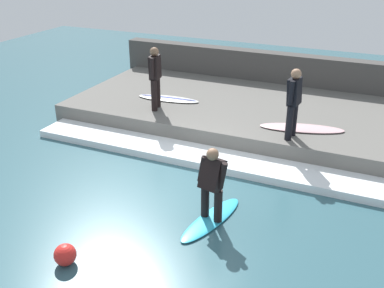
{
  "coord_description": "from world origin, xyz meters",
  "views": [
    {
      "loc": [
        -7.17,
        -3.53,
        4.78
      ],
      "look_at": [
        0.82,
        0.0,
        0.7
      ],
      "focal_mm": 42.0,
      "sensor_mm": 36.0,
      "label": 1
    }
  ],
  "objects_px": {
    "surfer_waiting_far": "(155,75)",
    "surfboard_waiting_far": "(168,99)",
    "surfer_riding": "(212,181)",
    "surfer_waiting_near": "(294,100)",
    "surfboard_waiting_near": "(302,128)",
    "surfboard_riding": "(211,219)",
    "marker_buoy": "(65,255)"
  },
  "relations": [
    {
      "from": "surfer_waiting_near",
      "to": "surfboard_waiting_far",
      "type": "bearing_deg",
      "value": 72.15
    },
    {
      "from": "surfboard_waiting_near",
      "to": "surfboard_waiting_far",
      "type": "xyz_separation_m",
      "value": [
        0.61,
        3.9,
        0.0
      ]
    },
    {
      "from": "surfboard_riding",
      "to": "surfboard_waiting_far",
      "type": "height_order",
      "value": "surfboard_waiting_far"
    },
    {
      "from": "surfboard_riding",
      "to": "surfboard_waiting_near",
      "type": "xyz_separation_m",
      "value": [
        3.72,
        -0.86,
        0.53
      ]
    },
    {
      "from": "surfboard_waiting_near",
      "to": "marker_buoy",
      "type": "relative_size",
      "value": 5.78
    },
    {
      "from": "surfer_riding",
      "to": "surfboard_waiting_far",
      "type": "relative_size",
      "value": 0.77
    },
    {
      "from": "surfer_waiting_near",
      "to": "marker_buoy",
      "type": "bearing_deg",
      "value": 155.23
    },
    {
      "from": "surfboard_riding",
      "to": "surfer_riding",
      "type": "distance_m",
      "value": 0.82
    },
    {
      "from": "surfboard_riding",
      "to": "surfer_riding",
      "type": "bearing_deg",
      "value": 63.43
    },
    {
      "from": "surfer_waiting_far",
      "to": "surfboard_waiting_far",
      "type": "distance_m",
      "value": 1.19
    },
    {
      "from": "surfer_waiting_far",
      "to": "marker_buoy",
      "type": "distance_m",
      "value": 5.91
    },
    {
      "from": "surfboard_riding",
      "to": "marker_buoy",
      "type": "relative_size",
      "value": 5.03
    },
    {
      "from": "surfboard_waiting_far",
      "to": "surfer_waiting_near",
      "type": "bearing_deg",
      "value": -107.85
    },
    {
      "from": "surfboard_riding",
      "to": "surfer_waiting_far",
      "type": "distance_m",
      "value": 4.88
    },
    {
      "from": "surfer_riding",
      "to": "marker_buoy",
      "type": "bearing_deg",
      "value": 140.66
    },
    {
      "from": "surfboard_waiting_near",
      "to": "surfboard_waiting_far",
      "type": "bearing_deg",
      "value": 81.04
    },
    {
      "from": "surfboard_waiting_near",
      "to": "surfer_waiting_near",
      "type": "bearing_deg",
      "value": 165.51
    },
    {
      "from": "surfer_waiting_far",
      "to": "surfboard_riding",
      "type": "bearing_deg",
      "value": -139.75
    },
    {
      "from": "surfboard_riding",
      "to": "marker_buoy",
      "type": "height_order",
      "value": "marker_buoy"
    },
    {
      "from": "surfer_waiting_near",
      "to": "surfer_riding",
      "type": "bearing_deg",
      "value": 167.24
    },
    {
      "from": "surfer_riding",
      "to": "surfer_waiting_near",
      "type": "relative_size",
      "value": 0.87
    },
    {
      "from": "surfboard_riding",
      "to": "surfer_riding",
      "type": "xyz_separation_m",
      "value": [
        0.0,
        0.0,
        0.82
      ]
    },
    {
      "from": "surfboard_waiting_far",
      "to": "marker_buoy",
      "type": "xyz_separation_m",
      "value": [
        -6.39,
        -1.36,
        -0.38
      ]
    },
    {
      "from": "surfer_waiting_far",
      "to": "surfboard_waiting_far",
      "type": "relative_size",
      "value": 0.9
    },
    {
      "from": "surfboard_waiting_near",
      "to": "surfboard_waiting_far",
      "type": "relative_size",
      "value": 1.12
    },
    {
      "from": "surfer_riding",
      "to": "marker_buoy",
      "type": "xyz_separation_m",
      "value": [
        -2.05,
        1.68,
        -0.67
      ]
    },
    {
      "from": "surfer_waiting_near",
      "to": "surfboard_riding",
      "type": "bearing_deg",
      "value": 167.24
    },
    {
      "from": "surfboard_riding",
      "to": "surfboard_waiting_far",
      "type": "xyz_separation_m",
      "value": [
        4.33,
        3.04,
        0.53
      ]
    },
    {
      "from": "surfboard_waiting_far",
      "to": "surfer_waiting_far",
      "type": "bearing_deg",
      "value": -178.15
    },
    {
      "from": "surfboard_riding",
      "to": "surfer_waiting_near",
      "type": "relative_size",
      "value": 1.11
    },
    {
      "from": "surfer_riding",
      "to": "surfboard_riding",
      "type": "bearing_deg",
      "value": -116.57
    },
    {
      "from": "surfboard_riding",
      "to": "surfer_waiting_near",
      "type": "height_order",
      "value": "surfer_waiting_near"
    }
  ]
}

